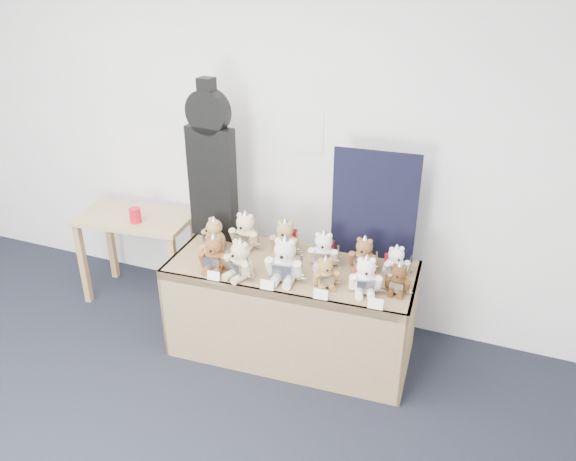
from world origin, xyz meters
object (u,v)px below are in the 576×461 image
at_px(teddy_back_end, 396,263).
at_px(teddy_back_centre_left, 285,239).
at_px(red_cup, 135,215).
at_px(display_table, 288,290).
at_px(teddy_front_right, 326,273).
at_px(teddy_back_far_left, 214,235).
at_px(teddy_back_centre_right, 323,251).
at_px(teddy_front_centre, 285,261).
at_px(guitar_case, 211,163).
at_px(teddy_back_left, 245,232).
at_px(teddy_back_right, 364,255).
at_px(side_table, 137,230).
at_px(teddy_front_far_right, 366,277).
at_px(teddy_front_far_left, 214,255).
at_px(teddy_front_left, 240,260).
at_px(teddy_front_end, 398,280).

bearing_deg(teddy_back_end, teddy_back_centre_left, 149.49).
bearing_deg(red_cup, display_table, -7.87).
bearing_deg(teddy_front_right, teddy_back_far_left, 138.17).
bearing_deg(red_cup, teddy_back_centre_left, 2.06).
bearing_deg(teddy_back_centre_right, teddy_back_end, -6.92).
distance_m(teddy_front_centre, teddy_back_centre_left, 0.36).
distance_m(guitar_case, teddy_back_centre_left, 0.74).
height_order(red_cup, teddy_back_left, teddy_back_left).
relative_size(red_cup, teddy_back_centre_right, 0.42).
bearing_deg(teddy_front_right, teddy_back_right, 29.89).
bearing_deg(teddy_front_centre, display_table, 93.55).
distance_m(red_cup, teddy_back_far_left, 0.72).
xyz_separation_m(side_table, teddy_front_far_right, (1.93, -0.35, 0.19)).
height_order(guitar_case, teddy_back_right, guitar_case).
height_order(teddy_front_far_right, teddy_back_far_left, teddy_front_far_right).
distance_m(teddy_front_far_left, teddy_back_centre_left, 0.52).
bearing_deg(teddy_back_end, guitar_case, 147.58).
relative_size(side_table, teddy_back_right, 3.57).
relative_size(teddy_front_far_left, teddy_back_centre_left, 0.99).
relative_size(teddy_front_left, teddy_back_left, 0.97).
height_order(display_table, teddy_back_right, teddy_back_right).
relative_size(display_table, teddy_back_end, 7.07).
bearing_deg(teddy_front_far_right, teddy_front_left, 172.11).
height_order(teddy_back_centre_left, teddy_back_right, teddy_back_centre_left).
bearing_deg(red_cup, teddy_back_centre_right, -0.88).
relative_size(red_cup, teddy_back_left, 0.38).
bearing_deg(teddy_front_far_right, teddy_front_right, 168.23).
height_order(guitar_case, teddy_back_far_left, guitar_case).
distance_m(teddy_front_far_left, teddy_front_left, 0.20).
xyz_separation_m(teddy_front_left, teddy_front_centre, (0.28, 0.07, 0.02)).
bearing_deg(display_table, teddy_back_left, 150.63).
height_order(teddy_front_far_left, teddy_back_far_left, teddy_front_far_left).
bearing_deg(teddy_front_right, teddy_back_end, 6.47).
xyz_separation_m(teddy_front_far_right, teddy_back_left, (-0.94, 0.26, 0.01)).
bearing_deg(teddy_front_right, side_table, 137.29).
height_order(red_cup, teddy_front_far_left, teddy_front_far_left).
relative_size(teddy_back_end, teddy_back_far_left, 0.90).
distance_m(display_table, teddy_front_right, 0.38).
height_order(guitar_case, teddy_front_far_right, guitar_case).
xyz_separation_m(teddy_front_far_left, teddy_front_far_right, (0.99, 0.09, -0.00)).
height_order(side_table, teddy_back_left, teddy_back_left).
height_order(teddy_front_left, teddy_front_end, teddy_front_left).
bearing_deg(teddy_front_left, teddy_front_right, 27.72).
relative_size(teddy_back_centre_left, teddy_back_centre_right, 1.02).
xyz_separation_m(teddy_front_right, teddy_back_left, (-0.69, 0.28, 0.03)).
bearing_deg(teddy_back_left, teddy_front_far_right, -15.27).
xyz_separation_m(red_cup, teddy_back_centre_right, (1.50, -0.02, 0.01)).
bearing_deg(teddy_front_centre, teddy_back_left, 138.16).
distance_m(side_table, teddy_front_far_left, 1.06).
bearing_deg(teddy_front_left, teddy_back_right, 46.38).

